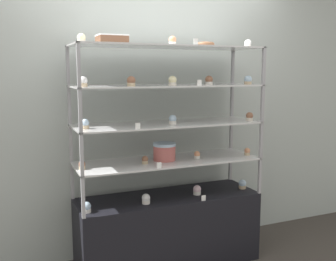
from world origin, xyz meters
The scene contains 33 objects.
back_wall centered at (0.00, 0.39, 1.30)m, with size 8.00×0.05×2.60m.
display_base centered at (0.00, 0.00, 0.29)m, with size 1.50×0.49×0.59m.
display_riser_lower centered at (0.00, 0.00, 0.87)m, with size 1.50×0.49×0.30m.
display_riser_middle centered at (0.00, 0.00, 1.18)m, with size 1.50×0.49×0.30m.
display_riser_upper centered at (0.00, 0.00, 1.48)m, with size 1.50×0.49×0.30m.
display_riser_top centered at (0.00, 0.00, 1.78)m, with size 1.50×0.49×0.30m.
layer_cake_centerpiece centered at (-0.03, 0.01, 0.96)m, with size 0.19×0.19×0.14m.
sheet_cake_frosted centered at (-0.45, 0.00, 1.83)m, with size 0.21×0.18×0.07m.
cupcake_0 centered at (-0.69, -0.12, 0.62)m, with size 0.07×0.07×0.08m.
cupcake_1 centered at (-0.23, -0.11, 0.62)m, with size 0.07×0.07×0.08m.
cupcake_2 centered at (0.24, -0.06, 0.62)m, with size 0.07×0.07×0.08m.
cupcake_3 centered at (0.68, -0.06, 0.62)m, with size 0.07×0.07×0.08m.
price_tag_0 centered at (0.21, -0.22, 0.61)m, with size 0.04×0.00×0.04m.
cupcake_4 centered at (-0.70, -0.04, 0.92)m, with size 0.05×0.05×0.06m.
cupcake_5 centered at (-0.22, -0.05, 0.92)m, with size 0.05×0.05×0.06m.
cupcake_6 centered at (0.24, -0.05, 0.92)m, with size 0.05×0.05×0.06m.
cupcake_7 centered at (0.70, -0.09, 0.92)m, with size 0.05×0.05×0.06m.
price_tag_1 centered at (-0.17, -0.22, 0.91)m, with size 0.04×0.00×0.04m.
cupcake_8 centered at (-0.67, -0.06, 1.23)m, with size 0.06×0.06×0.07m.
cupcake_9 centered at (0.01, -0.07, 1.23)m, with size 0.06×0.06×0.07m.
cupcake_10 centered at (0.69, -0.13, 1.23)m, with size 0.06×0.06×0.07m.
price_tag_2 centered at (-0.33, -0.22, 1.21)m, with size 0.04×0.00×0.04m.
cupcake_11 centered at (-0.68, -0.09, 1.53)m, with size 0.06×0.06×0.07m.
cupcake_12 centered at (-0.34, -0.12, 1.53)m, with size 0.06×0.06×0.07m.
cupcake_13 centered at (-0.01, -0.10, 1.53)m, with size 0.06×0.06×0.07m.
cupcake_14 centered at (0.34, -0.05, 1.53)m, with size 0.06×0.06×0.07m.
cupcake_15 centered at (0.68, -0.11, 1.53)m, with size 0.06×0.06×0.07m.
price_tag_3 centered at (0.16, -0.22, 1.52)m, with size 0.04×0.00×0.04m.
cupcake_16 centered at (-0.68, -0.06, 1.83)m, with size 0.06×0.06×0.07m.
cupcake_17 centered at (-0.01, -0.11, 1.83)m, with size 0.06×0.06×0.07m.
cupcake_18 centered at (0.70, -0.05, 1.83)m, with size 0.06×0.06×0.07m.
price_tag_4 centered at (0.13, -0.22, 1.82)m, with size 0.04×0.00×0.04m.
donut_glazed centered at (0.34, 0.03, 1.82)m, with size 0.15×0.15×0.04m.
Camera 1 is at (-1.21, -2.87, 1.60)m, focal length 42.00 mm.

